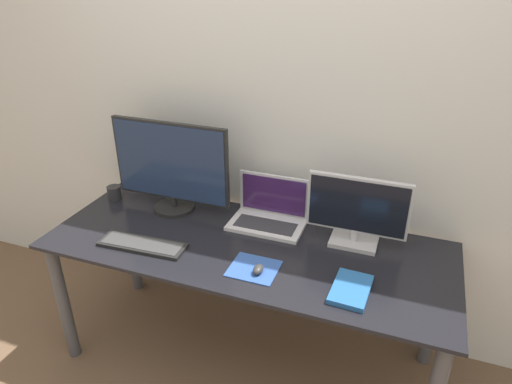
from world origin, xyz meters
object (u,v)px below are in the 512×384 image
at_px(monitor_right, 357,211).
at_px(laptop, 270,212).
at_px(book, 351,289).
at_px(monitor_left, 171,167).
at_px(keyboard, 142,244).
at_px(mouse, 258,269).
at_px(mug, 114,193).

height_order(monitor_right, laptop, monitor_right).
bearing_deg(book, monitor_left, 160.33).
xyz_separation_m(keyboard, book, (0.96, 0.01, 0.00)).
bearing_deg(mouse, mug, 159.82).
distance_m(monitor_right, mug, 1.33).
relative_size(monitor_right, keyboard, 1.09).
distance_m(monitor_right, mouse, 0.53).
height_order(mouse, mug, mug).
bearing_deg(mug, monitor_right, 0.67).
relative_size(monitor_left, keyboard, 1.51).
relative_size(monitor_right, laptop, 1.25).
height_order(laptop, mouse, laptop).
xyz_separation_m(mouse, mug, (-0.98, 0.36, 0.02)).
bearing_deg(monitor_right, mug, -179.33).
relative_size(book, mug, 3.00).
xyz_separation_m(monitor_left, mug, (-0.37, -0.02, -0.21)).
distance_m(keyboard, mug, 0.54).
distance_m(monitor_left, mug, 0.42).
height_order(laptop, book, laptop).
bearing_deg(keyboard, mouse, -0.87).
bearing_deg(monitor_left, book, -19.67).
xyz_separation_m(monitor_right, mouse, (-0.34, -0.38, -0.15)).
relative_size(mouse, mug, 0.87).
bearing_deg(keyboard, mug, 139.10).
xyz_separation_m(monitor_right, book, (0.05, -0.36, -0.16)).
bearing_deg(laptop, monitor_left, -175.18).
distance_m(keyboard, book, 0.96).
bearing_deg(laptop, book, -39.87).
bearing_deg(keyboard, laptop, 40.49).
bearing_deg(book, keyboard, -179.42).
bearing_deg(mug, monitor_left, 2.42).
bearing_deg(book, mouse, -177.28).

